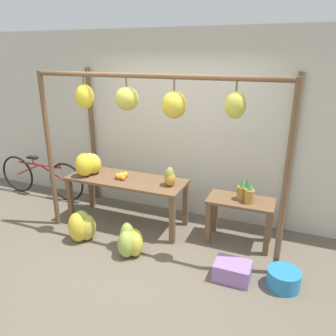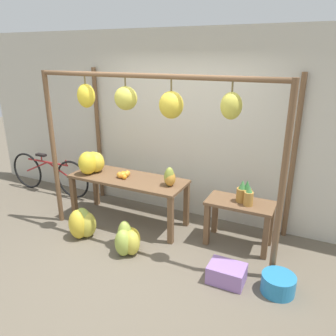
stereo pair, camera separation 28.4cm
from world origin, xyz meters
name	(u,v)px [view 2 (the right image)]	position (x,y,z in m)	size (l,w,h in m)	color
ground_plane	(131,264)	(0.00, 0.00, 0.00)	(20.00, 20.00, 0.00)	#665B4C
shop_wall_back	(185,127)	(0.00, 1.64, 1.40)	(8.00, 0.08, 2.80)	beige
stall_awning	(156,120)	(0.00, 0.68, 1.67)	(3.24, 1.21, 2.24)	brown
display_table_main	(128,184)	(-0.61, 0.92, 0.62)	(1.76, 0.64, 0.72)	brown
display_table_side	(240,212)	(1.05, 1.02, 0.48)	(0.87, 0.45, 0.63)	brown
banana_pile_on_table	(93,162)	(-1.21, 0.89, 0.88)	(0.39, 0.50, 0.35)	gold
orange_pile	(123,175)	(-0.67, 0.90, 0.77)	(0.19, 0.21, 0.10)	orange
pineapple_cluster	(245,194)	(1.10, 1.02, 0.76)	(0.23, 0.21, 0.30)	olive
banana_pile_ground_left	(82,224)	(-0.95, 0.25, 0.21)	(0.44, 0.43, 0.44)	gold
banana_pile_ground_right	(128,240)	(-0.18, 0.21, 0.18)	(0.41, 0.47, 0.43)	gold
fruit_crate_white	(227,273)	(1.14, 0.21, 0.10)	(0.41, 0.30, 0.21)	#9970B7
blue_bucket	(278,284)	(1.69, 0.28, 0.10)	(0.36, 0.36, 0.21)	teal
parked_bicycle	(49,174)	(-2.52, 1.23, 0.36)	(1.78, 0.08, 0.73)	black
papaya_pile	(169,178)	(0.08, 0.91, 0.84)	(0.20, 0.21, 0.27)	#93A33D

